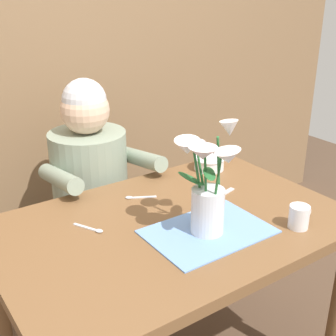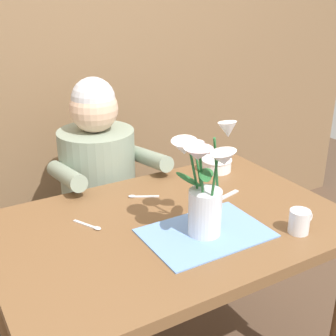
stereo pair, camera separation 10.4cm
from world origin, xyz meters
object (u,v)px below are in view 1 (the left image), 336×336
flower_vase (207,186)px  coffee_cup (299,217)px  seated_person (92,202)px  dinner_knife (219,197)px  ceramic_bowl (209,163)px

flower_vase → coffee_cup: (0.28, -0.15, -0.13)m
seated_person → flower_vase: 0.82m
dinner_knife → coffee_cup: (0.07, -0.33, 0.04)m
dinner_knife → coffee_cup: coffee_cup is taller
dinner_knife → coffee_cup: bearing=-92.5°
flower_vase → seated_person: bearing=94.9°
ceramic_bowl → coffee_cup: size_ratio=1.46×
seated_person → ceramic_bowl: 0.57m
flower_vase → dinner_knife: bearing=40.1°
seated_person → coffee_cup: seated_person is taller
flower_vase → ceramic_bowl: bearing=49.4°
seated_person → ceramic_bowl: (0.42, -0.32, 0.21)m
ceramic_bowl → dinner_knife: (-0.15, -0.24, -0.03)m
flower_vase → coffee_cup: 0.34m
coffee_cup → flower_vase: bearing=152.7°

